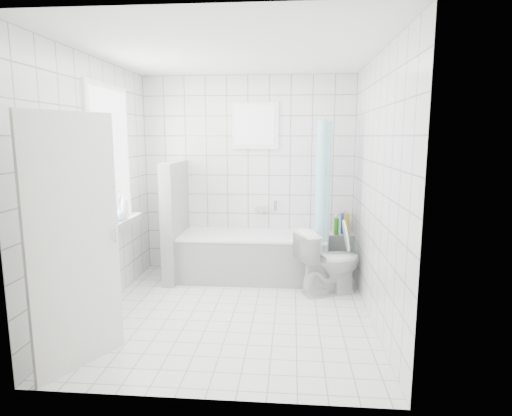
{
  "coord_description": "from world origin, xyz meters",
  "views": [
    {
      "loc": [
        0.59,
        -4.18,
        1.81
      ],
      "look_at": [
        0.2,
        0.35,
        1.05
      ],
      "focal_mm": 30.0,
      "sensor_mm": 36.0,
      "label": 1
    }
  ],
  "objects": [
    {
      "name": "ground",
      "position": [
        0.0,
        0.0,
        0.0
      ],
      "size": [
        3.0,
        3.0,
        0.0
      ],
      "primitive_type": "plane",
      "color": "white",
      "rests_on": "ground"
    },
    {
      "name": "ceiling",
      "position": [
        0.0,
        0.0,
        2.6
      ],
      "size": [
        3.0,
        3.0,
        0.0
      ],
      "primitive_type": "plane",
      "rotation": [
        3.14,
        0.0,
        0.0
      ],
      "color": "white",
      "rests_on": "ground"
    },
    {
      "name": "wall_back",
      "position": [
        0.0,
        1.5,
        1.3
      ],
      "size": [
        2.8,
        0.02,
        2.6
      ],
      "primitive_type": "cube",
      "color": "white",
      "rests_on": "ground"
    },
    {
      "name": "wall_front",
      "position": [
        0.0,
        -1.5,
        1.3
      ],
      "size": [
        2.8,
        0.02,
        2.6
      ],
      "primitive_type": "cube",
      "color": "white",
      "rests_on": "ground"
    },
    {
      "name": "wall_left",
      "position": [
        -1.4,
        0.0,
        1.3
      ],
      "size": [
        0.02,
        3.0,
        2.6
      ],
      "primitive_type": "cube",
      "color": "white",
      "rests_on": "ground"
    },
    {
      "name": "wall_right",
      "position": [
        1.4,
        0.0,
        1.3
      ],
      "size": [
        0.02,
        3.0,
        2.6
      ],
      "primitive_type": "cube",
      "color": "white",
      "rests_on": "ground"
    },
    {
      "name": "window_left",
      "position": [
        -1.35,
        0.3,
        1.6
      ],
      "size": [
        0.01,
        0.9,
        1.4
      ],
      "primitive_type": "cube",
      "color": "white",
      "rests_on": "wall_left"
    },
    {
      "name": "window_back",
      "position": [
        0.1,
        1.46,
        1.95
      ],
      "size": [
        0.5,
        0.01,
        0.5
      ],
      "primitive_type": "cube",
      "color": "white",
      "rests_on": "wall_back"
    },
    {
      "name": "window_sill",
      "position": [
        -1.31,
        0.3,
        0.86
      ],
      "size": [
        0.18,
        1.02,
        0.08
      ],
      "primitive_type": "cube",
      "color": "white",
      "rests_on": "wall_left"
    },
    {
      "name": "door",
      "position": [
        -1.07,
        -1.12,
        1.0
      ],
      "size": [
        0.4,
        0.73,
        2.0
      ],
      "primitive_type": "cube",
      "rotation": [
        0.0,
        0.0,
        -0.47
      ],
      "color": "silver",
      "rests_on": "ground"
    },
    {
      "name": "bathtub",
      "position": [
        0.09,
        1.12,
        0.29
      ],
      "size": [
        1.84,
        0.77,
        0.58
      ],
      "color": "white",
      "rests_on": "ground"
    },
    {
      "name": "partition_wall",
      "position": [
        -0.89,
        1.07,
        0.75
      ],
      "size": [
        0.15,
        0.85,
        1.5
      ],
      "primitive_type": "cube",
      "color": "white",
      "rests_on": "ground"
    },
    {
      "name": "tiled_ledge",
      "position": [
        1.21,
        1.38,
        0.28
      ],
      "size": [
        0.4,
        0.24,
        0.55
      ],
      "primitive_type": "cube",
      "color": "white",
      "rests_on": "ground"
    },
    {
      "name": "toilet",
      "position": [
        1.03,
        0.65,
        0.38
      ],
      "size": [
        0.86,
        0.69,
        0.76
      ],
      "primitive_type": "imported",
      "rotation": [
        0.0,
        0.0,
        1.98
      ],
      "color": "white",
      "rests_on": "ground"
    },
    {
      "name": "curtain_rod",
      "position": [
        0.95,
        1.1,
        2.0
      ],
      "size": [
        0.02,
        0.8,
        0.02
      ],
      "primitive_type": "cylinder",
      "rotation": [
        1.57,
        0.0,
        0.0
      ],
      "color": "silver",
      "rests_on": "wall_back"
    },
    {
      "name": "shower_curtain",
      "position": [
        0.95,
        0.97,
        1.1
      ],
      "size": [
        0.14,
        0.48,
        1.78
      ],
      "primitive_type": null,
      "color": "#45B7CC",
      "rests_on": "curtain_rod"
    },
    {
      "name": "tub_faucet",
      "position": [
        0.19,
        1.46,
        0.85
      ],
      "size": [
        0.18,
        0.06,
        0.06
      ],
      "primitive_type": "cube",
      "color": "silver",
      "rests_on": "wall_back"
    },
    {
      "name": "sill_bottles",
      "position": [
        -1.3,
        0.31,
        1.02
      ],
      "size": [
        0.19,
        0.45,
        0.31
      ],
      "color": "#37A4FA",
      "rests_on": "window_sill"
    },
    {
      "name": "ledge_bottles",
      "position": [
        1.23,
        1.35,
        0.68
      ],
      "size": [
        0.19,
        0.16,
        0.28
      ],
      "color": "#1B9A19",
      "rests_on": "tiled_ledge"
    }
  ]
}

